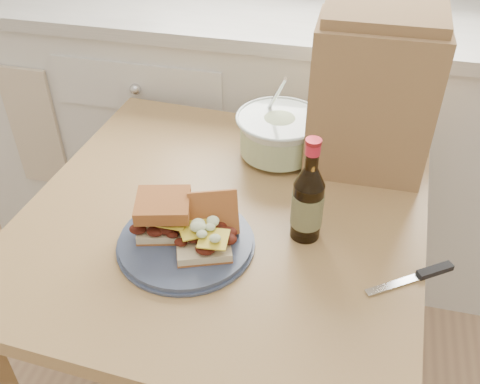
% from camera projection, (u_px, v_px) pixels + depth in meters
% --- Properties ---
extents(cabinet_run, '(2.50, 0.64, 0.94)m').
position_uv_depth(cabinet_run, '(304.00, 134.00, 1.97)').
color(cabinet_run, white).
rests_on(cabinet_run, ground).
extents(dining_table, '(0.93, 0.93, 0.74)m').
position_uv_depth(dining_table, '(224.00, 248.00, 1.27)').
color(dining_table, '#A87E4F').
rests_on(dining_table, ground).
extents(plate, '(0.28, 0.28, 0.02)m').
position_uv_depth(plate, '(186.00, 242.00, 1.11)').
color(plate, '#3F4A66').
rests_on(plate, dining_table).
extents(sandwich_left, '(0.13, 0.13, 0.08)m').
position_uv_depth(sandwich_left, '(164.00, 214.00, 1.10)').
color(sandwich_left, beige).
rests_on(sandwich_left, plate).
extents(sandwich_right, '(0.14, 0.18, 0.09)m').
position_uv_depth(sandwich_right, '(207.00, 230.00, 1.08)').
color(sandwich_right, beige).
rests_on(sandwich_right, plate).
extents(coleslaw_bowl, '(0.22, 0.22, 0.22)m').
position_uv_depth(coleslaw_bowl, '(279.00, 137.00, 1.35)').
color(coleslaw_bowl, white).
rests_on(coleslaw_bowl, dining_table).
extents(beer_bottle, '(0.07, 0.07, 0.24)m').
position_uv_depth(beer_bottle, '(308.00, 202.00, 1.09)').
color(beer_bottle, black).
rests_on(beer_bottle, dining_table).
extents(knife, '(0.17, 0.13, 0.01)m').
position_uv_depth(knife, '(424.00, 274.00, 1.04)').
color(knife, silver).
rests_on(knife, dining_table).
extents(paper_bag, '(0.28, 0.19, 0.36)m').
position_uv_depth(paper_bag, '(371.00, 100.00, 1.24)').
color(paper_bag, '#976B49').
rests_on(paper_bag, dining_table).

